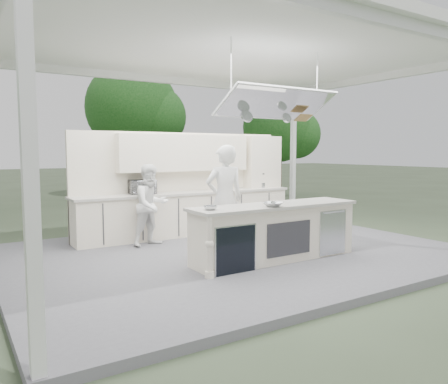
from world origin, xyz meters
TOP-DOWN VIEW (x-y plane):
  - ground at (0.00, 0.00)m, footprint 90.00×90.00m
  - stage_deck at (0.00, 0.00)m, footprint 8.00×6.00m
  - tent at (0.00, -0.01)m, footprint 8.20×6.20m
  - demo_island at (0.18, -0.91)m, footprint 3.10×0.79m
  - back_counter at (0.00, 1.90)m, footprint 5.08×0.72m
  - back_wall_unit at (0.44, 2.11)m, footprint 5.05×0.48m
  - tree_cluster at (-0.16, 9.77)m, footprint 19.55×9.40m
  - head_chef at (-0.25, 0.01)m, footprint 0.78×0.59m
  - sous_chef at (-1.13, 1.28)m, footprint 0.90×0.77m
  - toaster_oven at (-1.06, 1.93)m, footprint 0.57×0.42m
  - bowl_large at (-0.05, -1.15)m, footprint 0.39×0.39m
  - bowl_small at (-1.10, -0.94)m, footprint 0.26×0.26m

SIDE VIEW (x-z plane):
  - ground at x=0.00m, z-range 0.00..0.00m
  - stage_deck at x=0.00m, z-range 0.00..0.12m
  - demo_island at x=0.18m, z-range 0.12..1.07m
  - back_counter at x=0.00m, z-range 0.12..1.07m
  - sous_chef at x=-1.13m, z-range 0.12..1.71m
  - head_chef at x=-0.25m, z-range 0.12..2.07m
  - bowl_small at x=-1.10m, z-range 1.07..1.13m
  - bowl_large at x=-0.05m, z-range 1.07..1.14m
  - toaster_oven at x=-1.06m, z-range 1.07..1.36m
  - back_wall_unit at x=0.44m, z-range 0.45..2.70m
  - tree_cluster at x=-0.16m, z-range 0.36..6.21m
  - tent at x=0.00m, z-range 1.78..5.64m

